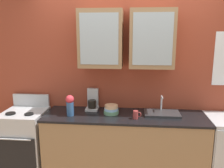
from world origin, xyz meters
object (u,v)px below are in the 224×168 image
(stove_range, at_px, (26,142))
(vase, at_px, (70,105))
(coffee_maker, at_px, (93,102))
(sink_faucet, at_px, (162,113))
(bowl_stack, at_px, (111,110))
(cup_near_sink, at_px, (136,115))

(stove_range, distance_m, vase, 0.91)
(coffee_maker, bearing_deg, sink_faucet, -8.87)
(bowl_stack, distance_m, vase, 0.54)
(vase, relative_size, coffee_maker, 0.94)
(cup_near_sink, bearing_deg, bowl_stack, 154.04)
(stove_range, bearing_deg, vase, -6.75)
(sink_faucet, bearing_deg, vase, -172.92)
(vase, height_order, cup_near_sink, vase)
(vase, xyz_separation_m, coffee_maker, (0.24, 0.30, -0.04))
(bowl_stack, height_order, coffee_maker, coffee_maker)
(cup_near_sink, relative_size, coffee_maker, 0.36)
(cup_near_sink, bearing_deg, sink_faucet, 28.87)
(sink_faucet, height_order, vase, vase)
(sink_faucet, height_order, cup_near_sink, sink_faucet)
(stove_range, xyz_separation_m, cup_near_sink, (1.53, -0.12, 0.50))
(stove_range, relative_size, cup_near_sink, 10.40)
(stove_range, distance_m, bowl_stack, 1.30)
(sink_faucet, relative_size, cup_near_sink, 4.40)
(stove_range, bearing_deg, bowl_stack, 1.72)
(sink_faucet, xyz_separation_m, vase, (-1.19, -0.15, 0.13))
(coffee_maker, bearing_deg, stove_range, -166.74)
(bowl_stack, xyz_separation_m, vase, (-0.52, -0.12, 0.09))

